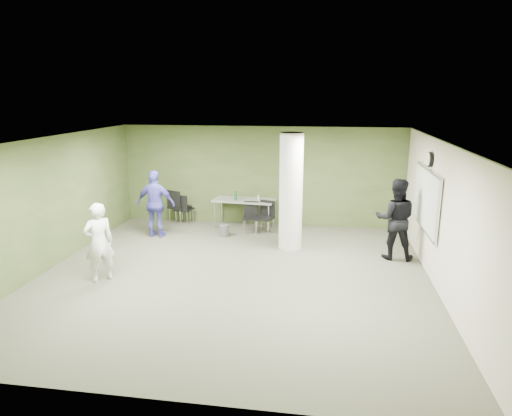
% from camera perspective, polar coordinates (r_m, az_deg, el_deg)
% --- Properties ---
extents(floor, '(8.00, 8.00, 0.00)m').
position_cam_1_polar(floor, '(9.56, -2.80, -8.50)').
color(floor, '#4C4D3D').
rests_on(floor, ground).
extents(ceiling, '(8.00, 8.00, 0.00)m').
position_cam_1_polar(ceiling, '(8.87, -3.02, 8.45)').
color(ceiling, white).
rests_on(ceiling, wall_back).
extents(wall_back, '(8.00, 2.80, 0.02)m').
position_cam_1_polar(wall_back, '(12.97, 0.67, 4.01)').
color(wall_back, '#3C5126').
rests_on(wall_back, floor).
extents(wall_left, '(0.02, 8.00, 2.80)m').
position_cam_1_polar(wall_left, '(10.65, -24.48, 0.51)').
color(wall_left, '#3C5126').
rests_on(wall_left, floor).
extents(wall_right_cream, '(0.02, 8.00, 2.80)m').
position_cam_1_polar(wall_right_cream, '(9.20, 22.31, -1.27)').
color(wall_right_cream, beige).
rests_on(wall_right_cream, floor).
extents(column, '(0.56, 0.56, 2.80)m').
position_cam_1_polar(column, '(10.91, 4.38, 2.04)').
color(column, silver).
rests_on(column, floor).
extents(whiteboard, '(0.05, 2.30, 1.30)m').
position_cam_1_polar(whiteboard, '(10.30, 20.46, 1.03)').
color(whiteboard, silver).
rests_on(whiteboard, wall_right_cream).
extents(wall_clock, '(0.06, 0.32, 0.32)m').
position_cam_1_polar(wall_clock, '(10.15, 20.88, 5.70)').
color(wall_clock, black).
rests_on(wall_clock, wall_right_cream).
extents(folding_table, '(1.76, 0.90, 1.06)m').
position_cam_1_polar(folding_table, '(12.72, -1.49, 0.86)').
color(folding_table, gray).
rests_on(folding_table, floor).
extents(wastebasket, '(0.27, 0.27, 0.31)m').
position_cam_1_polar(wastebasket, '(12.11, -4.00, -2.83)').
color(wastebasket, '#4C4C4C').
rests_on(wastebasket, floor).
extents(chair_back_left, '(0.67, 0.67, 1.01)m').
position_cam_1_polar(chair_back_left, '(13.26, -9.82, 0.47)').
color(chair_back_left, black).
rests_on(chair_back_left, floor).
extents(chair_back_right, '(0.52, 0.52, 0.88)m').
position_cam_1_polar(chair_back_right, '(13.24, -9.13, 0.11)').
color(chair_back_right, black).
rests_on(chair_back_right, floor).
extents(chair_table_left, '(0.44, 0.44, 0.84)m').
position_cam_1_polar(chair_table_left, '(12.35, -0.62, -0.86)').
color(chair_table_left, black).
rests_on(chair_table_left, floor).
extents(chair_table_right, '(0.55, 0.55, 0.88)m').
position_cam_1_polar(chair_table_right, '(12.29, 1.22, -0.81)').
color(chair_table_right, black).
rests_on(chair_table_right, floor).
extents(woman_white, '(0.69, 0.69, 1.62)m').
position_cam_1_polar(woman_white, '(9.58, -19.05, -4.08)').
color(woman_white, white).
rests_on(woman_white, floor).
extents(man_black, '(0.95, 0.77, 1.85)m').
position_cam_1_polar(man_black, '(10.74, 17.04, -1.34)').
color(man_black, black).
rests_on(man_black, floor).
extents(man_blue, '(1.05, 0.47, 1.76)m').
position_cam_1_polar(man_blue, '(12.15, -12.40, 0.49)').
color(man_blue, '#4846AF').
rests_on(man_blue, floor).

